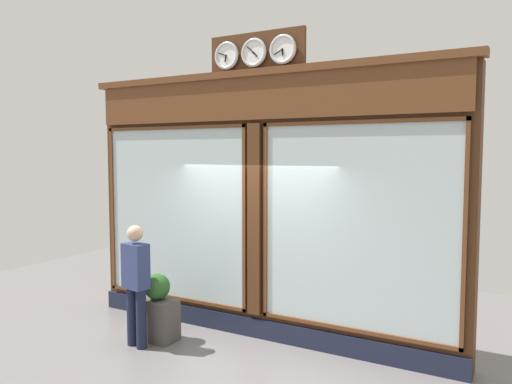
% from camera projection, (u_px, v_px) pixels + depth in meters
% --- Properties ---
extents(shop_facade, '(5.94, 0.42, 4.35)m').
position_uv_depth(shop_facade, '(260.00, 204.00, 7.25)').
color(shop_facade, '#4C2B16').
rests_on(shop_facade, ground_plane).
extents(pedestrian, '(0.39, 0.27, 1.69)m').
position_uv_depth(pedestrian, '(136.00, 280.00, 6.85)').
color(pedestrian, '#191E38').
rests_on(pedestrian, ground_plane).
extents(planter_box, '(0.56, 0.36, 0.59)m').
position_uv_depth(planter_box, '(158.00, 320.00, 7.14)').
color(planter_box, '#4C4742').
rests_on(planter_box, ground_plane).
extents(planter_shrub, '(0.37, 0.37, 0.37)m').
position_uv_depth(planter_shrub, '(157.00, 287.00, 7.10)').
color(planter_shrub, '#285623').
rests_on(planter_shrub, planter_box).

